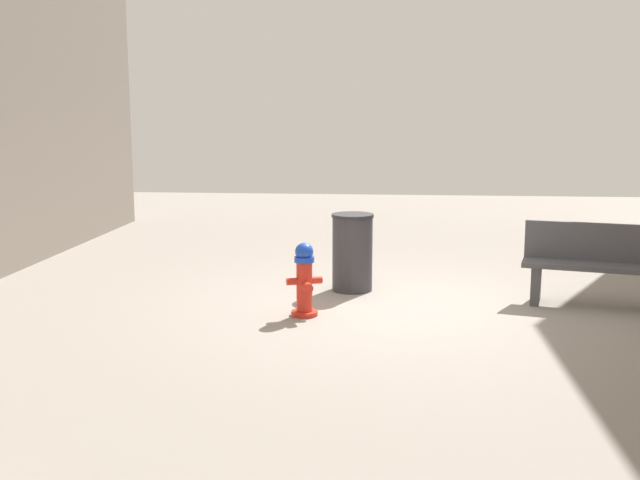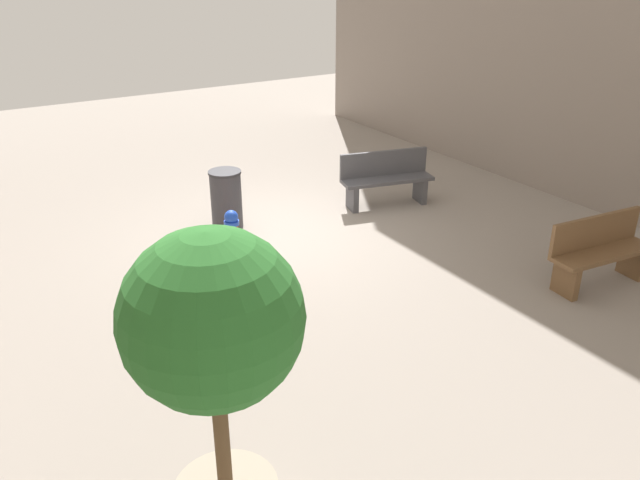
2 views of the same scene
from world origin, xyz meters
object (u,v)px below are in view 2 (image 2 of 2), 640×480
object	(u,v)px
planter_tree	(215,356)
trash_bin	(226,200)
fire_hydrant	(233,237)
bench_far	(600,251)
bench_near	(386,178)

from	to	relation	value
planter_tree	trash_bin	bearing A→B (deg)	-114.19
planter_tree	trash_bin	world-z (taller)	planter_tree
fire_hydrant	bench_far	world-z (taller)	bench_far
bench_near	planter_tree	bearing A→B (deg)	43.72
bench_near	bench_far	xyz separation A→B (m)	(-0.62, 3.89, -0.00)
bench_far	planter_tree	bearing A→B (deg)	11.67
bench_far	planter_tree	size ratio (longest dim) A/B	0.60
bench_far	bench_near	bearing A→B (deg)	-80.88
trash_bin	fire_hydrant	bearing A→B (deg)	69.55
planter_tree	bench_near	bearing A→B (deg)	-136.28
fire_hydrant	planter_tree	bearing A→B (deg)	64.80
fire_hydrant	bench_far	size ratio (longest dim) A/B	0.52
fire_hydrant	bench_near	size ratio (longest dim) A/B	0.48
bench_near	bench_far	size ratio (longest dim) A/B	1.07
trash_bin	bench_far	bearing A→B (deg)	128.06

